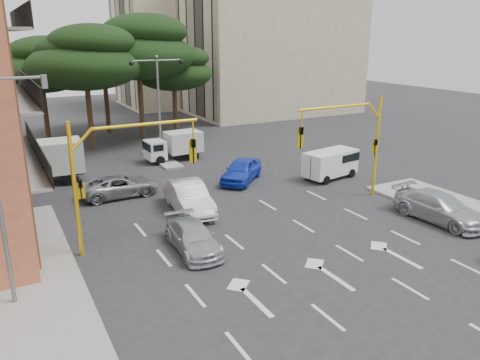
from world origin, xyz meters
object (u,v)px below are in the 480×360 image
at_px(signal_mast_right, 354,135).
at_px(box_truck_b, 174,146).
at_px(car_blue_compact, 241,170).
at_px(car_silver_wagon, 193,237).
at_px(signal_mast_left, 116,166).
at_px(car_silver_parked, 440,207).
at_px(car_white_hatch, 189,197).
at_px(street_lamp_center, 158,90).
at_px(van_white, 330,164).
at_px(box_truck_a, 39,164).
at_px(street_lamp_left, 2,180).
at_px(car_silver_cross_a, 120,186).

relative_size(signal_mast_right, box_truck_b, 1.36).
relative_size(car_blue_compact, car_silver_wagon, 1.04).
bearing_deg(signal_mast_left, car_silver_parked, -17.07).
xyz_separation_m(signal_mast_left, car_silver_wagon, (2.77, -1.85, -3.27)).
height_order(signal_mast_left, car_white_hatch, signal_mast_left).
height_order(signal_mast_right, signal_mast_left, same).
height_order(street_lamp_center, car_silver_wagon, street_lamp_center).
relative_size(signal_mast_left, car_silver_wagon, 1.41).
bearing_deg(van_white, car_blue_compact, -121.70).
bearing_deg(street_lamp_center, box_truck_a, -166.64).
bearing_deg(car_silver_wagon, car_white_hatch, 73.27).
bearing_deg(box_truck_b, street_lamp_center, 57.53).
distance_m(van_white, box_truck_b, 12.18).
distance_m(signal_mast_right, signal_mast_left, 13.61).
height_order(car_silver_parked, box_truck_b, box_truck_b).
distance_m(street_lamp_center, car_silver_parked, 21.21).
bearing_deg(car_silver_parked, street_lamp_left, 171.16).
bearing_deg(signal_mast_left, box_truck_a, 100.48).
xyz_separation_m(signal_mast_left, box_truck_b, (7.68, 13.51, -2.80)).
relative_size(car_silver_wagon, box_truck_b, 0.96).
xyz_separation_m(signal_mast_right, van_white, (1.70, 4.01, -2.92)).
distance_m(car_white_hatch, van_white, 10.90).
xyz_separation_m(car_blue_compact, car_silver_wagon, (-6.90, -8.10, -0.14)).
bearing_deg(car_white_hatch, car_silver_parked, -28.33).
xyz_separation_m(signal_mast_right, street_lamp_center, (-6.80, 14.01, 1.54)).
relative_size(street_lamp_left, box_truck_b, 1.81).
relative_size(signal_mast_right, car_silver_wagon, 1.41).
xyz_separation_m(van_white, box_truck_b, (-7.63, 9.50, 0.12)).
xyz_separation_m(street_lamp_left, car_white_hatch, (8.96, 5.76, -3.91)).
height_order(street_lamp_center, car_silver_parked, street_lamp_center).
xyz_separation_m(street_lamp_center, box_truck_a, (-9.00, -2.14, -4.03)).
height_order(car_silver_cross_a, box_truck_a, box_truck_a).
distance_m(signal_mast_left, car_blue_compact, 11.93).
bearing_deg(car_silver_parked, signal_mast_right, 107.93).
bearing_deg(car_silver_cross_a, box_truck_b, -43.08).
distance_m(signal_mast_left, car_silver_cross_a, 8.00).
xyz_separation_m(street_lamp_center, car_silver_wagon, (-4.03, -15.86, -4.81)).
distance_m(signal_mast_left, van_white, 16.09).
relative_size(car_white_hatch, box_truck_a, 0.87).
relative_size(car_white_hatch, car_silver_wagon, 1.17).
xyz_separation_m(signal_mast_left, car_blue_compact, (9.67, 6.25, -3.13)).
distance_m(car_blue_compact, box_truck_b, 7.54).
bearing_deg(box_truck_a, signal_mast_right, -124.08).
relative_size(car_white_hatch, box_truck_b, 1.12).
xyz_separation_m(car_blue_compact, van_white, (5.63, -2.24, 0.21)).
height_order(signal_mast_right, street_lamp_center, street_lamp_center).
relative_size(street_lamp_center, car_silver_parked, 1.53).
height_order(street_lamp_left, box_truck_a, street_lamp_left).
xyz_separation_m(car_white_hatch, car_silver_wagon, (-1.70, -4.62, -0.20)).
bearing_deg(car_silver_cross_a, car_silver_parked, -131.37).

